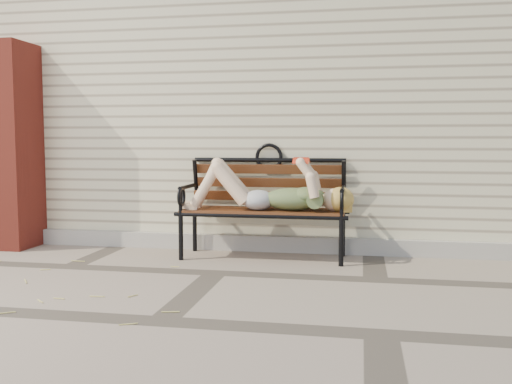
# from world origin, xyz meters

# --- Properties ---
(ground) EXTENTS (80.00, 80.00, 0.00)m
(ground) POSITION_xyz_m (0.00, 0.00, 0.00)
(ground) COLOR gray
(ground) RESTS_ON ground
(house_wall) EXTENTS (8.00, 4.00, 3.00)m
(house_wall) POSITION_xyz_m (0.00, 3.00, 1.50)
(house_wall) COLOR beige
(house_wall) RESTS_ON ground
(foundation_strip) EXTENTS (8.00, 0.10, 0.15)m
(foundation_strip) POSITION_xyz_m (0.00, 0.97, 0.07)
(foundation_strip) COLOR #ACA49B
(foundation_strip) RESTS_ON ground
(brick_pillar) EXTENTS (0.50, 0.50, 2.00)m
(brick_pillar) POSITION_xyz_m (-2.30, 0.75, 1.00)
(brick_pillar) COLOR maroon
(brick_pillar) RESTS_ON ground
(garden_bench) EXTENTS (1.59, 0.63, 1.03)m
(garden_bench) POSITION_xyz_m (0.27, 0.75, 0.58)
(garden_bench) COLOR black
(garden_bench) RESTS_ON ground
(reading_woman) EXTENTS (1.50, 0.34, 0.47)m
(reading_woman) POSITION_xyz_m (0.29, 0.62, 0.61)
(reading_woman) COLOR #0A434C
(reading_woman) RESTS_ON ground
(straw_scatter) EXTENTS (2.87, 1.39, 0.01)m
(straw_scatter) POSITION_xyz_m (-1.40, -0.64, 0.01)
(straw_scatter) COLOR #C8BB61
(straw_scatter) RESTS_ON ground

